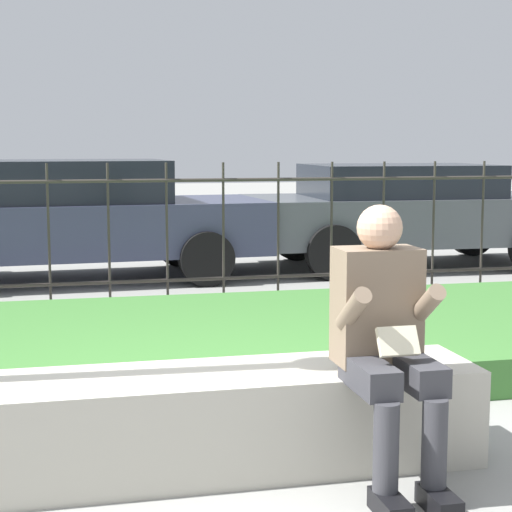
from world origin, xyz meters
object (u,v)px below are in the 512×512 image
(car_parked_center, at_px, (71,217))
(stone_bench, at_px, (194,428))
(person_seated_reader, at_px, (385,333))
(car_parked_right, at_px, (407,211))

(car_parked_center, bearing_deg, stone_bench, -88.59)
(stone_bench, height_order, person_seated_reader, person_seated_reader)
(car_parked_right, distance_m, car_parked_center, 4.17)
(car_parked_right, bearing_deg, person_seated_reader, -112.35)
(stone_bench, xyz_separation_m, car_parked_right, (3.71, 6.21, 0.50))
(person_seated_reader, bearing_deg, stone_bench, 158.44)
(car_parked_right, bearing_deg, car_parked_center, -176.19)
(person_seated_reader, xyz_separation_m, car_parked_right, (2.89, 6.53, 0.01))
(stone_bench, xyz_separation_m, person_seated_reader, (0.83, -0.33, 0.49))
(car_parked_center, bearing_deg, person_seated_reader, -81.52)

